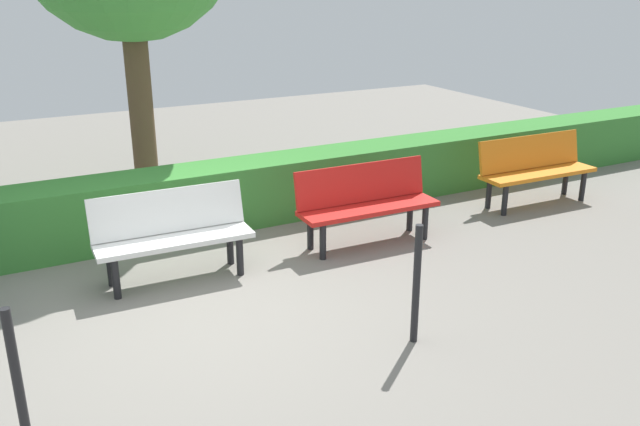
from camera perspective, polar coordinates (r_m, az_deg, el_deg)
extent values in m
plane|color=gray|center=(6.12, -10.57, -7.79)|extent=(18.99, 18.99, 0.00)
cube|color=orange|center=(8.93, 18.14, 3.25)|extent=(1.61, 0.47, 0.05)
cube|color=orange|center=(9.00, 17.47, 5.00)|extent=(1.60, 0.18, 0.42)
cylinder|color=black|center=(9.35, 21.51, 2.15)|extent=(0.07, 0.07, 0.39)
cylinder|color=black|center=(9.54, 20.21, 2.65)|extent=(0.07, 0.07, 0.39)
cylinder|color=black|center=(8.46, 15.50, 1.07)|extent=(0.07, 0.07, 0.39)
cylinder|color=black|center=(8.67, 14.21, 1.64)|extent=(0.07, 0.07, 0.39)
cube|color=red|center=(7.22, 4.23, 0.41)|extent=(1.58, 0.46, 0.05)
cube|color=red|center=(7.30, 3.52, 2.59)|extent=(1.57, 0.16, 0.42)
cylinder|color=black|center=(7.50, 8.95, -0.81)|extent=(0.07, 0.07, 0.39)
cylinder|color=black|center=(7.73, 7.68, -0.12)|extent=(0.07, 0.07, 0.39)
cylinder|color=black|center=(6.89, 0.25, -2.45)|extent=(0.07, 0.07, 0.39)
cylinder|color=black|center=(7.14, -0.83, -1.64)|extent=(0.07, 0.07, 0.39)
cube|color=white|center=(6.49, -12.31, -2.27)|extent=(1.50, 0.47, 0.05)
cube|color=white|center=(6.58, -12.86, 0.19)|extent=(1.49, 0.19, 0.42)
cylinder|color=black|center=(6.58, -6.86, -3.69)|extent=(0.07, 0.07, 0.39)
cylinder|color=black|center=(6.85, -7.69, -2.79)|extent=(0.07, 0.07, 0.39)
cylinder|color=black|center=(6.34, -17.02, -5.39)|extent=(0.07, 0.07, 0.39)
cylinder|color=black|center=(6.61, -17.46, -4.38)|extent=(0.07, 0.07, 0.39)
cube|color=#387F33|center=(7.89, -7.45, 1.61)|extent=(14.99, 0.64, 0.73)
cylinder|color=brown|center=(8.98, -15.08, 9.28)|extent=(0.31, 0.31, 2.55)
cylinder|color=black|center=(5.31, 8.23, -6.07)|extent=(0.06, 0.06, 1.00)
cylinder|color=black|center=(4.46, -24.39, -13.14)|extent=(0.06, 0.06, 1.00)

